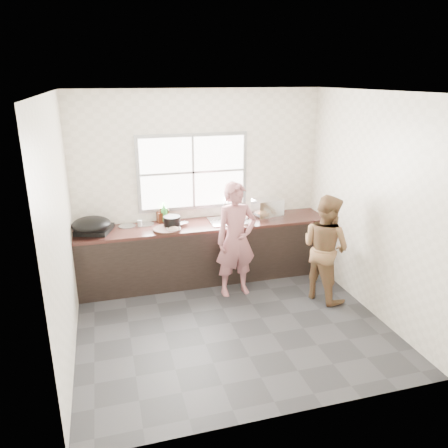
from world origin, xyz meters
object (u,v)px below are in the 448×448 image
object	(u,v)px
cutting_board	(167,230)
burner	(94,229)
woman	(236,243)
bottle_brown_short	(168,216)
pot_lid_left	(127,226)
bottle_brown_tall	(161,216)
pot_lid_right	(146,224)
bowl_crabs	(241,218)
bowl_held	(250,222)
wok	(91,224)
black_pot	(172,222)
glass_jar	(140,223)
plate_food	(163,230)
dish_rack	(267,209)
bottle_green	(164,212)
person_side	(325,248)
bowl_mince	(174,230)

from	to	relation	value
cutting_board	burner	bearing A→B (deg)	166.07
woman	burner	xyz separation A→B (m)	(-1.81, 0.62, 0.16)
bottle_brown_short	pot_lid_left	size ratio (longest dim) A/B	0.69
bottle_brown_tall	pot_lid_right	size ratio (longest dim) A/B	0.85
bowl_crabs	bowl_held	size ratio (longest dim) A/B	0.98
bowl_held	burner	size ratio (longest dim) A/B	0.41
bottle_brown_tall	pot_lid_right	xyz separation A→B (m)	(-0.22, -0.05, -0.09)
bottle_brown_short	wok	world-z (taller)	wok
black_pot	glass_jar	xyz separation A→B (m)	(-0.42, 0.18, -0.04)
black_pot	plate_food	bearing A→B (deg)	-156.95
bowl_crabs	glass_jar	world-z (taller)	glass_jar
woman	dish_rack	world-z (taller)	woman
woman	glass_jar	distance (m)	1.38
bottle_green	person_side	bearing A→B (deg)	-32.13
bottle_brown_short	bowl_crabs	bearing A→B (deg)	-10.88
bottle_brown_tall	pot_lid_left	world-z (taller)	bottle_brown_tall
bottle_brown_tall	pot_lid_left	size ratio (longest dim) A/B	0.83
dish_rack	pot_lid_left	distance (m)	2.03
cutting_board	black_pot	size ratio (longest dim) A/B	1.62
bowl_mince	pot_lid_right	world-z (taller)	bowl_mince
woman	person_side	bearing A→B (deg)	-26.46
pot_lid_right	black_pot	bearing A→B (deg)	-35.91
bowl_mince	glass_jar	size ratio (longest dim) A/B	2.07
bowl_held	pot_lid_right	bearing A→B (deg)	164.83
bottle_green	dish_rack	size ratio (longest dim) A/B	0.71
bottle_brown_tall	glass_jar	size ratio (longest dim) A/B	2.16
woman	pot_lid_left	bearing A→B (deg)	147.50
bowl_mince	plate_food	distance (m)	0.16
bowl_mince	bowl_crabs	bearing A→B (deg)	12.98
wok	woman	bearing A→B (deg)	-14.31
bottle_green	pot_lid_left	bearing A→B (deg)	-173.13
black_pot	bottle_brown_short	world-z (taller)	black_pot
bowl_held	bottle_brown_tall	bearing A→B (deg)	159.99
bowl_crabs	woman	bearing A→B (deg)	-114.16
bowl_mince	glass_jar	xyz separation A→B (m)	(-0.42, 0.32, 0.02)
dish_rack	bowl_mince	bearing A→B (deg)	179.23
bowl_crabs	bottle_brown_tall	size ratio (longest dim) A/B	0.87
dish_rack	pot_lid_right	world-z (taller)	dish_rack
glass_jar	bowl_held	bearing A→B (deg)	-11.94
bottle_brown_tall	pot_lid_right	world-z (taller)	bottle_brown_tall
woman	cutting_board	size ratio (longest dim) A/B	3.89
bowl_held	woman	bearing A→B (deg)	-132.74
glass_jar	bowl_mince	bearing A→B (deg)	-37.28
bowl_crabs	pot_lid_right	size ratio (longest dim) A/B	0.74
bowl_mince	black_pot	xyz separation A→B (m)	(0.00, 0.14, 0.06)
woman	bottle_brown_tall	size ratio (longest dim) A/B	7.41
person_side	bottle_green	xyz separation A→B (m)	(-1.93, 1.21, 0.28)
bottle_brown_tall	person_side	bearing A→B (deg)	-31.46
black_pot	dish_rack	size ratio (longest dim) A/B	0.58
bottle_green	pot_lid_left	distance (m)	0.55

